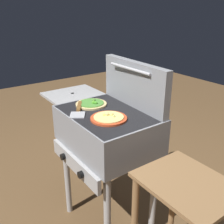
{
  "coord_description": "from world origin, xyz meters",
  "views": [
    {
      "loc": [
        1.27,
        -0.87,
        1.54
      ],
      "look_at": [
        0.05,
        0.0,
        0.92
      ],
      "focal_mm": 42.01,
      "sensor_mm": 36.0,
      "label": 1
    }
  ],
  "objects": [
    {
      "name": "prep_table",
      "position": [
        0.66,
        0.0,
        0.55
      ],
      "size": [
        0.44,
        0.36,
        0.77
      ],
      "color": "olive",
      "rests_on": "ground_plane"
    },
    {
      "name": "ground_plane",
      "position": [
        0.0,
        0.0,
        0.0
      ],
      "size": [
        8.0,
        8.0,
        0.0
      ],
      "primitive_type": "plane",
      "color": "brown"
    },
    {
      "name": "grill",
      "position": [
        -0.01,
        -0.0,
        0.76
      ],
      "size": [
        0.96,
        0.53,
        0.9
      ],
      "color": "gray",
      "rests_on": "ground_plane"
    },
    {
      "name": "grill_lid_open",
      "position": [
        0.0,
        0.21,
        1.05
      ],
      "size": [
        0.63,
        0.09,
        0.3
      ],
      "color": "gray",
      "rests_on": "grill"
    },
    {
      "name": "pizza_veggie",
      "position": [
        -0.18,
        -0.01,
        0.91
      ],
      "size": [
        0.21,
        0.21,
        0.04
      ],
      "color": "#E0C17F",
      "rests_on": "grill"
    },
    {
      "name": "spatula",
      "position": [
        -0.13,
        -0.14,
        0.91
      ],
      "size": [
        0.25,
        0.19,
        0.02
      ],
      "color": "#B7BABF",
      "rests_on": "grill"
    },
    {
      "name": "pizza_cheese",
      "position": [
        0.09,
        -0.05,
        0.91
      ],
      "size": [
        0.22,
        0.22,
        0.04
      ],
      "color": "#C64723",
      "rests_on": "grill"
    }
  ]
}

